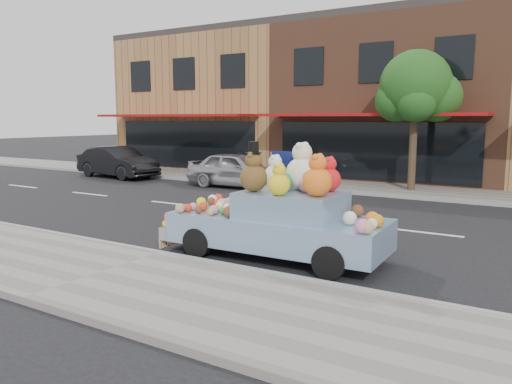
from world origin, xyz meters
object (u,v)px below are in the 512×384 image
Objects in this scene: street_tree at (416,92)px; car_dark at (117,162)px; car_silver at (237,170)px; art_car at (280,217)px.

street_tree is 13.61m from car_dark.
car_silver is at bearing -82.71° from car_dark.
car_dark is at bearing 89.48° from car_silver.
car_silver is (-6.39, -2.18, -2.98)m from street_tree.
car_dark is (-6.70, -0.09, 0.01)m from car_silver.
street_tree is 1.15× the size of art_car.
car_silver is 0.95× the size of car_dark.
car_dark is at bearing -170.13° from street_tree.
car_silver is at bearing 126.38° from art_car.
street_tree is at bearing -72.43° from car_silver.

